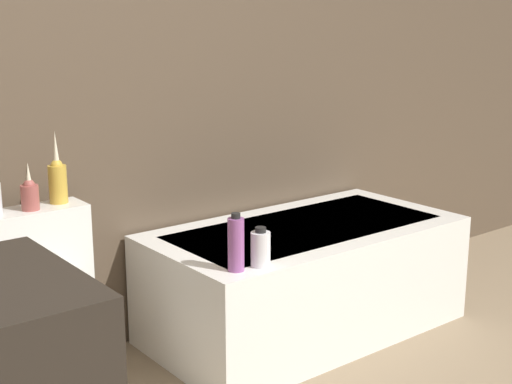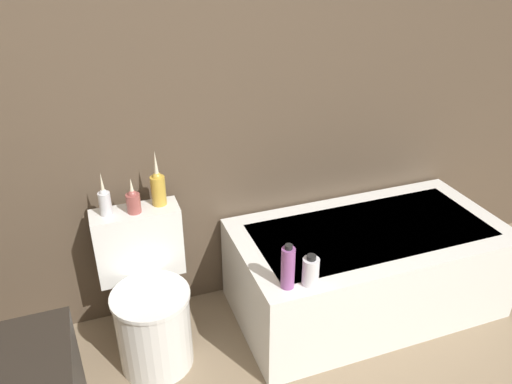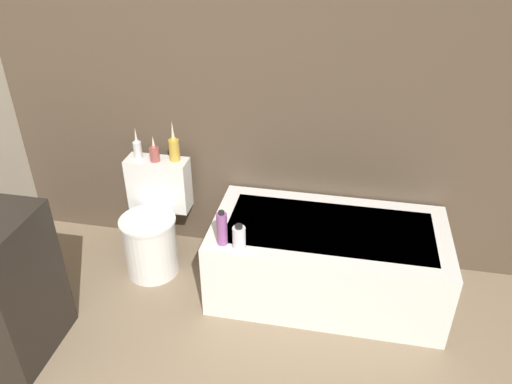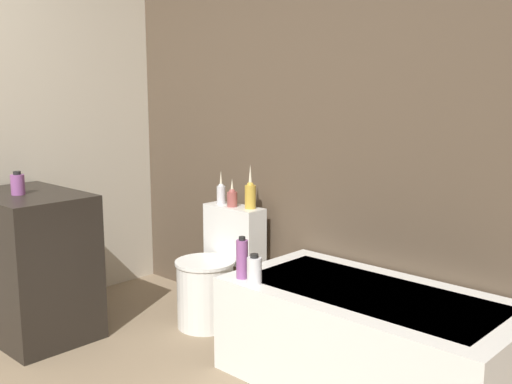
{
  "view_description": "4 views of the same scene",
  "coord_description": "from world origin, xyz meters",
  "px_view_note": "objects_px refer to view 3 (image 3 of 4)",
  "views": [
    {
      "loc": [
        -1.36,
        -0.58,
        1.43
      ],
      "look_at": [
        0.34,
        1.57,
        0.77
      ],
      "focal_mm": 50.0,
      "sensor_mm": 36.0,
      "label": 1
    },
    {
      "loc": [
        -0.58,
        -0.15,
        1.95
      ],
      "look_at": [
        0.09,
        1.69,
        0.9
      ],
      "focal_mm": 35.0,
      "sensor_mm": 36.0,
      "label": 2
    },
    {
      "loc": [
        0.8,
        -0.8,
        2.29
      ],
      "look_at": [
        0.32,
        1.69,
        0.75
      ],
      "focal_mm": 35.0,
      "sensor_mm": 36.0,
      "label": 3
    },
    {
      "loc": [
        2.28,
        -0.68,
        1.51
      ],
      "look_at": [
        0.19,
        1.54,
        0.97
      ],
      "focal_mm": 42.0,
      "sensor_mm": 36.0,
      "label": 4
    }
  ],
  "objects_px": {
    "toilet": "(153,225)",
    "vase_gold": "(137,148)",
    "bathtub": "(327,259)",
    "shampoo_bottle_tall": "(222,228)",
    "shampoo_bottle_short": "(239,237)",
    "vase_bronze": "(174,147)",
    "vase_silver": "(154,153)"
  },
  "relations": [
    {
      "from": "shampoo_bottle_tall",
      "to": "vase_silver",
      "type": "bearing_deg",
      "value": 139.3
    },
    {
      "from": "vase_bronze",
      "to": "shampoo_bottle_short",
      "type": "xyz_separation_m",
      "value": [
        0.56,
        -0.56,
        -0.25
      ]
    },
    {
      "from": "bathtub",
      "to": "vase_gold",
      "type": "xyz_separation_m",
      "value": [
        -1.32,
        0.24,
        0.55
      ]
    },
    {
      "from": "vase_silver",
      "to": "bathtub",
      "type": "bearing_deg",
      "value": -10.46
    },
    {
      "from": "toilet",
      "to": "shampoo_bottle_short",
      "type": "height_order",
      "value": "toilet"
    },
    {
      "from": "vase_gold",
      "to": "shampoo_bottle_short",
      "type": "bearing_deg",
      "value": -33.59
    },
    {
      "from": "shampoo_bottle_short",
      "to": "vase_gold",
      "type": "bearing_deg",
      "value": 146.41
    },
    {
      "from": "shampoo_bottle_short",
      "to": "vase_bronze",
      "type": "bearing_deg",
      "value": 135.26
    },
    {
      "from": "bathtub",
      "to": "vase_gold",
      "type": "bearing_deg",
      "value": 169.59
    },
    {
      "from": "bathtub",
      "to": "shampoo_bottle_short",
      "type": "relative_size",
      "value": 9.39
    },
    {
      "from": "bathtub",
      "to": "vase_bronze",
      "type": "height_order",
      "value": "vase_bronze"
    },
    {
      "from": "toilet",
      "to": "vase_gold",
      "type": "xyz_separation_m",
      "value": [
        -0.13,
        0.18,
        0.49
      ]
    },
    {
      "from": "toilet",
      "to": "vase_bronze",
      "type": "height_order",
      "value": "vase_bronze"
    },
    {
      "from": "bathtub",
      "to": "vase_gold",
      "type": "height_order",
      "value": "vase_gold"
    },
    {
      "from": "vase_bronze",
      "to": "shampoo_bottle_short",
      "type": "height_order",
      "value": "vase_bronze"
    },
    {
      "from": "vase_gold",
      "to": "vase_silver",
      "type": "bearing_deg",
      "value": -9.87
    },
    {
      "from": "shampoo_bottle_tall",
      "to": "shampoo_bottle_short",
      "type": "height_order",
      "value": "shampoo_bottle_tall"
    },
    {
      "from": "vase_gold",
      "to": "shampoo_bottle_tall",
      "type": "xyz_separation_m",
      "value": [
        0.71,
        -0.52,
        -0.2
      ]
    },
    {
      "from": "toilet",
      "to": "vase_silver",
      "type": "bearing_deg",
      "value": 90.0
    },
    {
      "from": "vase_gold",
      "to": "vase_bronze",
      "type": "relative_size",
      "value": 0.78
    },
    {
      "from": "vase_gold",
      "to": "shampoo_bottle_tall",
      "type": "bearing_deg",
      "value": -36.41
    },
    {
      "from": "bathtub",
      "to": "vase_gold",
      "type": "distance_m",
      "value": 1.45
    },
    {
      "from": "vase_bronze",
      "to": "vase_silver",
      "type": "bearing_deg",
      "value": -163.84
    },
    {
      "from": "vase_silver",
      "to": "shampoo_bottle_short",
      "type": "relative_size",
      "value": 1.17
    },
    {
      "from": "toilet",
      "to": "vase_gold",
      "type": "height_order",
      "value": "vase_gold"
    },
    {
      "from": "vase_bronze",
      "to": "shampoo_bottle_short",
      "type": "relative_size",
      "value": 1.82
    },
    {
      "from": "shampoo_bottle_tall",
      "to": "bathtub",
      "type": "bearing_deg",
      "value": 24.88
    },
    {
      "from": "bathtub",
      "to": "shampoo_bottle_tall",
      "type": "bearing_deg",
      "value": -155.12
    },
    {
      "from": "shampoo_bottle_tall",
      "to": "shampoo_bottle_short",
      "type": "distance_m",
      "value": 0.11
    },
    {
      "from": "vase_gold",
      "to": "vase_silver",
      "type": "height_order",
      "value": "vase_gold"
    },
    {
      "from": "shampoo_bottle_short",
      "to": "vase_silver",
      "type": "bearing_deg",
      "value": 142.96
    },
    {
      "from": "vase_gold",
      "to": "shampoo_bottle_tall",
      "type": "relative_size",
      "value": 0.98
    }
  ]
}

